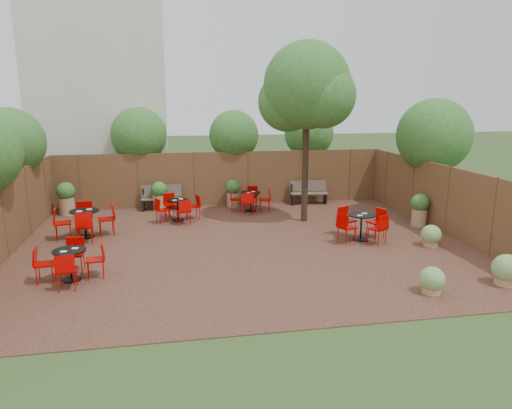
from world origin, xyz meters
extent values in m
plane|color=#354F23|center=(0.00, 0.00, 0.00)|extent=(80.00, 80.00, 0.00)
cube|color=#391D17|center=(0.00, 0.00, 0.01)|extent=(12.00, 10.00, 0.02)
cube|color=brown|center=(0.00, 5.00, 1.00)|extent=(12.00, 0.08, 2.00)
cube|color=brown|center=(-6.00, 0.00, 1.00)|extent=(0.08, 10.00, 2.00)
cube|color=brown|center=(6.00, 0.00, 1.00)|extent=(0.08, 10.00, 2.00)
cube|color=beige|center=(-4.50, 8.00, 4.00)|extent=(5.00, 4.00, 8.00)
sphere|color=#2D6621|center=(-6.60, 3.00, 2.62)|extent=(2.08, 2.08, 2.08)
sphere|color=#2D6621|center=(-3.00, 5.70, 2.61)|extent=(2.02, 2.02, 2.02)
sphere|color=#2D6621|center=(0.50, 5.60, 2.56)|extent=(1.87, 1.87, 1.87)
sphere|color=#2D6621|center=(3.50, 5.80, 2.58)|extent=(1.93, 1.93, 1.93)
sphere|color=#2D6621|center=(6.60, 2.00, 2.72)|extent=(2.41, 2.41, 2.41)
cylinder|color=black|center=(2.31, 2.14, 2.27)|extent=(0.26, 0.26, 4.50)
sphere|color=#2D6621|center=(2.31, 2.14, 4.30)|extent=(2.68, 2.68, 2.68)
sphere|color=#2D6621|center=(1.81, 2.54, 3.80)|extent=(1.88, 1.88, 1.88)
sphere|color=#2D6621|center=(2.71, 1.74, 3.98)|extent=(1.96, 1.96, 1.96)
cube|color=brown|center=(-2.26, 4.55, 0.43)|extent=(1.43, 0.47, 0.05)
cube|color=brown|center=(-2.26, 4.74, 0.68)|extent=(1.42, 0.15, 0.43)
cube|color=black|center=(-2.90, 4.55, 0.21)|extent=(0.07, 0.43, 0.38)
cube|color=black|center=(-1.61, 4.55, 0.21)|extent=(0.07, 0.43, 0.38)
cube|color=brown|center=(3.19, 4.55, 0.42)|extent=(1.44, 0.56, 0.05)
cube|color=brown|center=(3.19, 4.74, 0.67)|extent=(1.41, 0.24, 0.42)
cube|color=black|center=(2.56, 4.55, 0.21)|extent=(0.10, 0.42, 0.37)
cube|color=black|center=(3.83, 4.55, 0.21)|extent=(0.10, 0.42, 0.37)
cylinder|color=black|center=(-4.36, 1.45, 0.04)|extent=(0.47, 0.47, 0.03)
cylinder|color=black|center=(-4.36, 1.45, 0.41)|extent=(0.05, 0.05, 0.74)
cylinder|color=black|center=(-4.36, 1.45, 0.80)|extent=(0.81, 0.81, 0.03)
cube|color=white|center=(-4.23, 1.54, 0.82)|extent=(0.17, 0.14, 0.02)
cube|color=white|center=(-4.46, 1.32, 0.82)|extent=(0.17, 0.14, 0.02)
cylinder|color=black|center=(-4.12, -1.90, 0.03)|extent=(0.41, 0.41, 0.03)
cylinder|color=black|center=(-4.12, -1.90, 0.36)|extent=(0.05, 0.05, 0.65)
cylinder|color=black|center=(-4.12, -1.90, 0.70)|extent=(0.71, 0.71, 0.03)
cube|color=white|center=(-4.00, -1.83, 0.72)|extent=(0.13, 0.10, 0.01)
cube|color=white|center=(-4.21, -2.01, 0.72)|extent=(0.13, 0.10, 0.01)
cylinder|color=black|center=(-1.72, 2.89, 0.03)|extent=(0.41, 0.41, 0.03)
cylinder|color=black|center=(-1.72, 2.89, 0.37)|extent=(0.05, 0.05, 0.66)
cylinder|color=black|center=(-1.72, 2.89, 0.70)|extent=(0.71, 0.71, 0.03)
cube|color=white|center=(-1.61, 2.97, 0.72)|extent=(0.15, 0.12, 0.01)
cube|color=white|center=(-1.81, 2.78, 0.72)|extent=(0.15, 0.12, 0.01)
cylinder|color=black|center=(3.28, -0.19, 0.03)|extent=(0.43, 0.43, 0.03)
cylinder|color=black|center=(3.28, -0.19, 0.38)|extent=(0.05, 0.05, 0.69)
cylinder|color=black|center=(3.28, -0.19, 0.74)|extent=(0.75, 0.75, 0.03)
cube|color=white|center=(3.40, -0.11, 0.76)|extent=(0.16, 0.14, 0.01)
cube|color=white|center=(3.18, -0.31, 0.76)|extent=(0.16, 0.14, 0.01)
cylinder|color=black|center=(0.83, 3.80, 0.03)|extent=(0.40, 0.40, 0.03)
cylinder|color=black|center=(0.83, 3.80, 0.36)|extent=(0.05, 0.05, 0.64)
cylinder|color=black|center=(0.83, 3.80, 0.68)|extent=(0.69, 0.69, 0.03)
cube|color=white|center=(0.94, 3.87, 0.70)|extent=(0.15, 0.12, 0.01)
cube|color=white|center=(0.74, 3.69, 0.70)|extent=(0.15, 0.12, 0.01)
cylinder|color=#A97854|center=(-2.33, 4.53, 0.29)|extent=(0.47, 0.47, 0.54)
sphere|color=#2D6621|center=(-2.33, 4.53, 0.77)|extent=(0.56, 0.56, 0.56)
cylinder|color=#A97854|center=(0.31, 4.61, 0.28)|extent=(0.45, 0.45, 0.52)
sphere|color=#2D6621|center=(0.31, 4.61, 0.74)|extent=(0.54, 0.54, 0.54)
cylinder|color=#A97854|center=(-5.44, 4.42, 0.31)|extent=(0.51, 0.51, 0.59)
sphere|color=#2D6621|center=(-5.44, 4.42, 0.84)|extent=(0.61, 0.61, 0.61)
cylinder|color=#A97854|center=(5.65, 0.90, 0.28)|extent=(0.46, 0.46, 0.53)
sphere|color=#2D6621|center=(5.65, 0.90, 0.76)|extent=(0.55, 0.55, 0.55)
cylinder|color=#A97854|center=(5.04, -3.82, 0.12)|extent=(0.45, 0.45, 0.20)
sphere|color=#6B954D|center=(5.04, -3.82, 0.38)|extent=(0.61, 0.61, 0.61)
cylinder|color=#A97854|center=(3.24, -3.96, 0.11)|extent=(0.37, 0.37, 0.17)
sphere|color=#6B954D|center=(3.24, -3.96, 0.32)|extent=(0.51, 0.51, 0.51)
cylinder|color=#A97854|center=(4.90, -1.07, 0.11)|extent=(0.39, 0.39, 0.18)
sphere|color=#6B954D|center=(4.90, -1.07, 0.33)|extent=(0.54, 0.54, 0.54)
camera|label=1|loc=(-1.88, -12.11, 3.88)|focal=32.92mm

